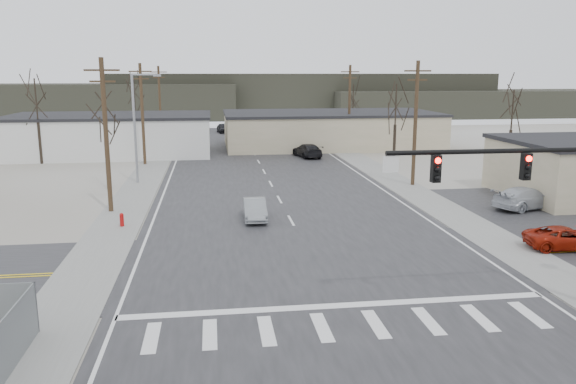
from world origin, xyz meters
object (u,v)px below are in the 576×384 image
at_px(car_far_a, 307,150).
at_px(car_parked_silver, 526,198).
at_px(traffic_signal_mast, 551,190).
at_px(fire_hydrant, 122,220).
at_px(car_parked_red, 566,238).
at_px(sedan_crossing, 255,209).
at_px(car_far_b, 223,128).

distance_m(car_far_a, car_parked_silver, 27.73).
distance_m(traffic_signal_mast, car_parked_silver, 17.76).
distance_m(fire_hydrant, car_parked_red, 24.78).
relative_size(traffic_signal_mast, car_parked_silver, 1.78).
relative_size(fire_hydrant, sedan_crossing, 0.22).
distance_m(traffic_signal_mast, car_parked_red, 9.52).
distance_m(sedan_crossing, car_parked_red, 17.63).
relative_size(sedan_crossing, car_parked_silver, 0.77).
height_order(traffic_signal_mast, car_parked_silver, traffic_signal_mast).
xyz_separation_m(sedan_crossing, car_far_b, (-0.72, 53.38, 0.08)).
relative_size(fire_hydrant, car_parked_red, 0.21).
bearing_deg(traffic_signal_mast, car_parked_red, 50.32).
bearing_deg(car_far_b, car_parked_red, -83.24).
height_order(fire_hydrant, car_far_b, car_far_b).
xyz_separation_m(car_far_b, car_parked_silver, (19.10, -53.04, 0.00)).
height_order(sedan_crossing, car_parked_silver, car_parked_silver).
bearing_deg(traffic_signal_mast, car_far_b, 99.00).
height_order(traffic_signal_mast, fire_hydrant, traffic_signal_mast).
xyz_separation_m(car_far_b, car_parked_red, (16.30, -61.62, -0.15)).
bearing_deg(car_far_a, sedan_crossing, 62.09).
xyz_separation_m(traffic_signal_mast, sedan_crossing, (-10.09, 14.87, -3.99)).
bearing_deg(car_far_a, traffic_signal_mast, 82.00).
bearing_deg(car_parked_red, car_far_b, 20.93).
relative_size(fire_hydrant, car_far_b, 0.21).
relative_size(car_far_a, car_far_b, 1.19).
distance_m(traffic_signal_mast, car_far_a, 41.08).
relative_size(car_far_a, car_parked_red, 1.21).
relative_size(sedan_crossing, car_parked_red, 0.94).
height_order(car_far_a, car_far_b, car_far_a).
distance_m(car_far_a, car_far_b, 28.70).
xyz_separation_m(sedan_crossing, car_parked_red, (15.59, -8.24, -0.08)).
relative_size(traffic_signal_mast, sedan_crossing, 2.29).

